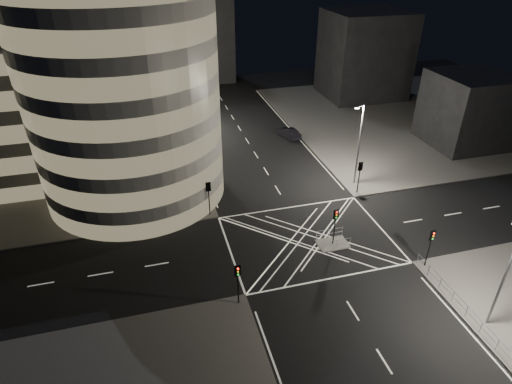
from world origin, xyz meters
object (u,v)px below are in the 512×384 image
object	(u,v)px
street_lamp_left_far	(176,100)
street_lamp_right_near	(506,270)
central_island	(333,244)
traffic_signal_nl	(238,277)
street_lamp_right_far	(359,143)
sedan	(288,133)
traffic_signal_nr	(431,242)
traffic_signal_fr	(360,172)
traffic_signal_island	(335,220)
street_lamp_left_near	(194,150)
traffic_signal_fl	(209,192)

from	to	relation	value
street_lamp_left_far	street_lamp_right_near	size ratio (longest dim) A/B	1.00
central_island	street_lamp_left_far	bearing A→B (deg)	109.95
traffic_signal_nl	street_lamp_right_far	bearing A→B (deg)	40.91
street_lamp_right_near	sedan	xyz separation A→B (m)	(-3.15, 38.54, -4.78)
traffic_signal_nl	traffic_signal_nr	bearing A→B (deg)	0.00
traffic_signal_nr	street_lamp_right_far	distance (m)	16.03
traffic_signal_nl	traffic_signal_fr	bearing A→B (deg)	37.69
street_lamp_right_far	traffic_signal_island	bearing A→B (deg)	-125.30
street_lamp_left_near	traffic_signal_nr	bearing A→B (deg)	-45.87
traffic_signal_fr	traffic_signal_fl	bearing A→B (deg)	180.00
street_lamp_right_far	sedan	world-z (taller)	street_lamp_right_far
traffic_signal_fr	street_lamp_left_near	distance (m)	19.14
street_lamp_left_near	street_lamp_right_near	bearing A→B (deg)	-54.03
traffic_signal_fr	street_lamp_right_far	xyz separation A→B (m)	(0.64, 2.20, 2.63)
traffic_signal_fr	traffic_signal_island	size ratio (longest dim) A/B	1.00
traffic_signal_nl	traffic_signal_fr	xyz separation A→B (m)	(17.60, 13.60, 0.00)
traffic_signal_island	street_lamp_left_far	xyz separation A→B (m)	(-11.44, 31.50, 2.63)
street_lamp_left_far	traffic_signal_fr	bearing A→B (deg)	-51.83
traffic_signal_fr	traffic_signal_island	xyz separation A→B (m)	(-6.80, -8.30, 0.00)
central_island	street_lamp_left_far	xyz separation A→B (m)	(-11.44, 31.50, 5.47)
street_lamp_right_far	street_lamp_right_near	size ratio (longest dim) A/B	1.00
central_island	sedan	size ratio (longest dim) A/B	0.65
traffic_signal_fr	street_lamp_left_near	bearing A→B (deg)	164.08
central_island	traffic_signal_nr	xyz separation A→B (m)	(6.80, -5.30, 2.84)
traffic_signal_island	sedan	xyz separation A→B (m)	(4.29, 26.04, -2.16)
traffic_signal_nl	street_lamp_right_near	distance (m)	19.78
traffic_signal_island	street_lamp_left_near	distance (m)	17.89
street_lamp_left_near	traffic_signal_fr	bearing A→B (deg)	-15.92
street_lamp_right_near	traffic_signal_fl	bearing A→B (deg)	131.24
traffic_signal_nl	traffic_signal_nr	xyz separation A→B (m)	(17.60, 0.00, 0.00)
traffic_signal_fr	street_lamp_left_near	xyz separation A→B (m)	(-18.24, 5.20, 2.63)
central_island	traffic_signal_fr	bearing A→B (deg)	50.67
traffic_signal_island	sedan	size ratio (longest dim) A/B	0.87
street_lamp_left_far	traffic_signal_nl	bearing A→B (deg)	-89.01
central_island	street_lamp_right_far	bearing A→B (deg)	54.70
traffic_signal_nr	street_lamp_right_far	size ratio (longest dim) A/B	0.40
central_island	traffic_signal_nr	distance (m)	9.08
street_lamp_left_near	street_lamp_left_far	xyz separation A→B (m)	(0.00, 18.00, 0.00)
traffic_signal_nr	sedan	distance (m)	31.51
street_lamp_left_far	street_lamp_right_near	bearing A→B (deg)	-66.79
traffic_signal_nl	street_lamp_left_near	size ratio (longest dim) A/B	0.40
traffic_signal_fl	street_lamp_right_far	world-z (taller)	street_lamp_right_far
traffic_signal_nr	traffic_signal_island	distance (m)	8.62
traffic_signal_nr	street_lamp_left_near	world-z (taller)	street_lamp_left_near
traffic_signal_island	street_lamp_left_far	distance (m)	33.61
street_lamp_left_far	street_lamp_right_far	size ratio (longest dim) A/B	1.00
central_island	traffic_signal_fr	xyz separation A→B (m)	(6.80, 8.30, 2.84)
street_lamp_left_far	street_lamp_left_near	bearing A→B (deg)	-90.00
traffic_signal_nr	traffic_signal_island	xyz separation A→B (m)	(-6.80, 5.30, 0.00)
traffic_signal_fr	street_lamp_left_near	size ratio (longest dim) A/B	0.40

